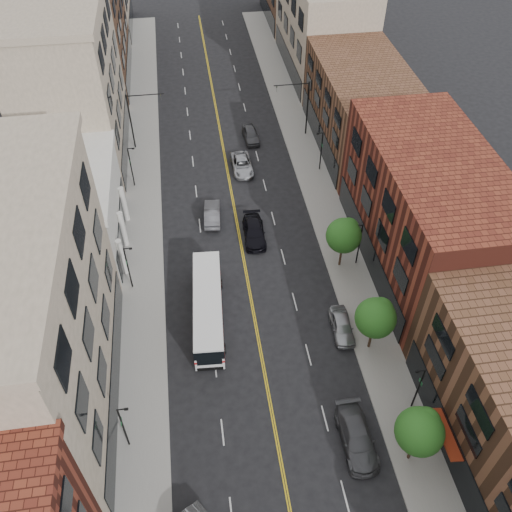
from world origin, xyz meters
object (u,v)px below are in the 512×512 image
city_bus (208,306)px  car_parked_far (342,326)px  car_parked_mid (357,438)px  car_lane_c (251,134)px  car_lane_behind (212,213)px  car_lane_a (254,232)px  car_lane_b (242,165)px

city_bus → car_parked_far: (11.48, -3.15, -0.95)m
city_bus → car_parked_mid: city_bus is taller
car_parked_mid → car_lane_c: size_ratio=1.27×
car_lane_behind → car_lane_a: car_lane_behind is taller
city_bus → car_parked_far: bearing=-11.8°
car_lane_b → car_lane_a: bearing=-92.5°
car_parked_mid → car_lane_c: bearing=92.5°
car_parked_far → car_lane_a: size_ratio=0.82×
car_parked_far → car_lane_c: (-3.67, 31.75, 0.02)m
city_bus → car_lane_b: (5.87, 22.24, -0.97)m
car_lane_a → city_bus: bearing=-116.7°
city_bus → car_lane_a: 11.60m
car_lane_b → car_lane_c: size_ratio=1.16×
car_parked_mid → car_lane_a: car_parked_mid is taller
car_lane_c → car_parked_mid: bearing=-90.4°
car_parked_far → car_lane_c: size_ratio=0.98×
city_bus → car_lane_c: 29.66m
car_parked_mid → city_bus: bearing=125.9°
car_lane_c → city_bus: bearing=-108.5°
car_lane_a → car_lane_b: (0.28, 12.12, -0.05)m
car_parked_far → car_lane_a: (-5.90, 13.27, 0.03)m
car_lane_a → car_lane_b: 12.12m
car_lane_behind → car_lane_b: (4.34, 8.55, -0.06)m
car_parked_far → car_lane_b: size_ratio=0.84×
car_parked_far → car_lane_behind: bearing=123.3°
car_parked_far → car_lane_c: car_lane_c is taller
car_parked_far → car_lane_b: (-5.62, 25.39, -0.02)m
car_lane_b → car_lane_c: bearing=71.9°
car_parked_mid → car_parked_far: 10.45m
city_bus → car_lane_c: bearing=78.3°
city_bus → car_parked_mid: (9.88, -13.47, -0.87)m
car_parked_mid → car_lane_behind: car_parked_mid is taller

